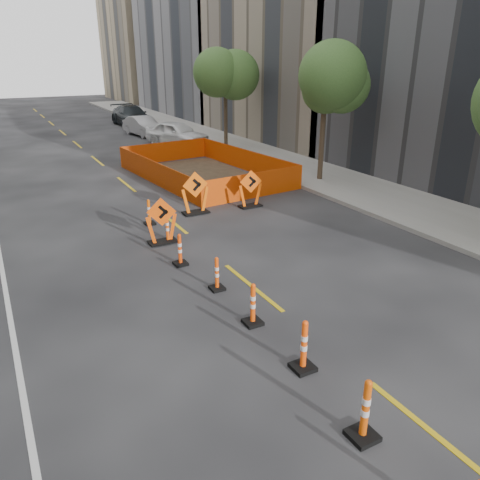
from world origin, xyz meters
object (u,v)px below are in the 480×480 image
channelizer_7 (167,228)px  chevron_sign_right (250,189)px  channelizer_8 (149,212)px  chevron_sign_left (162,221)px  channelizer_3 (304,345)px  parked_car_mid (143,126)px  chevron_sign_center (195,193)px  channelizer_4 (253,304)px  channelizer_2 (365,410)px  channelizer_6 (180,249)px  parked_car_near (177,133)px  channelizer_5 (217,274)px  parked_car_far (131,116)px

channelizer_7 → chevron_sign_right: chevron_sign_right is taller
channelizer_8 → chevron_sign_left: bearing=-96.1°
channelizer_3 → channelizer_7: channelizer_3 is taller
chevron_sign_right → parked_car_mid: chevron_sign_right is taller
chevron_sign_center → channelizer_7: bearing=-129.2°
chevron_sign_center → channelizer_4: bearing=-102.3°
channelizer_3 → chevron_sign_center: size_ratio=0.66×
channelizer_2 → channelizer_7: bearing=88.5°
channelizer_2 → channelizer_4: (0.17, 3.82, -0.05)m
channelizer_2 → channelizer_7: 9.56m
channelizer_2 → parked_car_mid: 31.52m
channelizer_4 → chevron_sign_left: 5.70m
channelizer_7 → parked_car_mid: bearing=74.2°
chevron_sign_center → parked_car_mid: chevron_sign_center is taller
channelizer_4 → channelizer_8: (0.10, 7.65, -0.04)m
channelizer_3 → chevron_sign_center: chevron_sign_center is taller
channelizer_3 → channelizer_6: bearing=92.7°
channelizer_6 → channelizer_3: bearing=-87.3°
channelizer_7 → chevron_sign_center: size_ratio=0.57×
chevron_sign_center → chevron_sign_right: 2.30m
channelizer_7 → chevron_sign_left: size_ratio=0.61×
channelizer_3 → parked_car_near: size_ratio=0.23×
channelizer_6 → chevron_sign_center: chevron_sign_center is taller
channelizer_2 → chevron_sign_center: chevron_sign_center is taller
channelizer_8 → parked_car_mid: (6.01, 19.43, 0.24)m
channelizer_2 → channelizer_6: (-0.07, 7.65, -0.08)m
channelizer_2 → channelizer_5: (0.19, 5.73, -0.10)m
channelizer_5 → channelizer_8: (0.07, 5.73, 0.01)m
channelizer_8 → channelizer_7: bearing=-90.4°
chevron_sign_center → channelizer_8: bearing=-168.1°
channelizer_2 → channelizer_5: 5.74m
channelizer_7 → chevron_sign_left: bearing=-168.6°
channelizer_3 → channelizer_4: (-0.03, 1.91, -0.03)m
channelizer_2 → channelizer_7: channelizer_2 is taller
chevron_sign_right → parked_car_mid: bearing=94.9°
chevron_sign_center → parked_car_near: 14.75m
channelizer_4 → channelizer_7: bearing=89.1°
channelizer_5 → chevron_sign_center: (2.04, 6.07, 0.37)m
chevron_sign_right → parked_car_near: size_ratio=0.32×
chevron_sign_center → chevron_sign_left: bearing=-131.4°
parked_car_near → parked_car_mid: size_ratio=1.10×
channelizer_2 → channelizer_4: bearing=87.5°
channelizer_5 → chevron_sign_left: bearing=92.0°
channelizer_4 → parked_car_far: size_ratio=0.18×
chevron_sign_left → parked_car_mid: size_ratio=0.36×
channelizer_2 → channelizer_8: (0.27, 11.47, -0.10)m
channelizer_3 → channelizer_6: 5.74m
chevron_sign_right → channelizer_6: bearing=-129.7°
chevron_sign_left → chevron_sign_right: 4.89m
chevron_sign_left → chevron_sign_center: 3.15m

